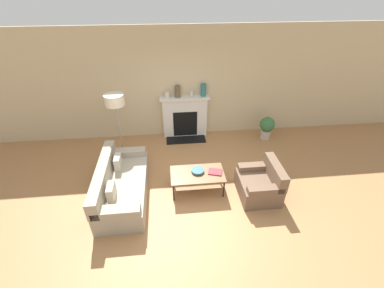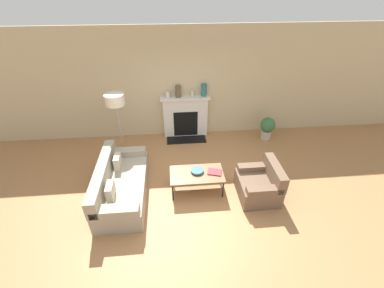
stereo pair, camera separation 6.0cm
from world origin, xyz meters
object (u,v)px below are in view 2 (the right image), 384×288
mantel_vase_center_right (192,93)px  potted_plant (267,127)px  fireplace (185,117)px  armchair_near (260,184)px  couch (120,185)px  book (215,172)px  bowl (197,171)px  coffee_table (197,175)px  mantel_vase_right (204,90)px  mantel_vase_left (168,95)px  floor_lamp (116,105)px  mantel_vase_center_left (178,91)px

mantel_vase_center_right → potted_plant: 2.25m
fireplace → armchair_near: fireplace is taller
couch → fireplace: bearing=-33.1°
fireplace → book: fireplace is taller
bowl → coffee_table: bearing=-103.8°
armchair_near → coffee_table: 1.30m
book → mantel_vase_right: bearing=105.7°
fireplace → book: size_ratio=4.02×
armchair_near → potted_plant: armchair_near is taller
mantel_vase_left → mantel_vase_center_right: (0.64, 0.00, 0.01)m
floor_lamp → mantel_vase_left: bearing=36.6°
floor_lamp → potted_plant: floor_lamp is taller
coffee_table → floor_lamp: size_ratio=0.66×
bowl → mantel_vase_center_left: size_ratio=0.87×
bowl → mantel_vase_left: 2.40m
coffee_table → book: 0.37m
floor_lamp → mantel_vase_center_right: bearing=25.6°
mantel_vase_center_right → mantel_vase_right: mantel_vase_right is taller
mantel_vase_center_left → mantel_vase_center_right: (0.36, 0.00, -0.07)m
fireplace → armchair_near: bearing=-61.9°
mantel_vase_center_left → potted_plant: mantel_vase_center_left is taller
book → couch: bearing=-162.2°
couch → mantel_vase_center_right: size_ratio=11.56×
couch → mantel_vase_right: mantel_vase_right is taller
fireplace → floor_lamp: (-1.62, -0.85, 0.82)m
mantel_vase_center_right → potted_plant: size_ratio=0.27×
couch → mantel_vase_center_right: 3.00m
couch → armchair_near: couch is taller
coffee_table → couch: bearing=-178.9°
mantel_vase_center_right → coffee_table: bearing=-92.8°
couch → armchair_near: 2.84m
bowl → mantel_vase_left: mantel_vase_left is taller
coffee_table → mantel_vase_left: size_ratio=7.04×
armchair_near → mantel_vase_left: 3.25m
floor_lamp → mantel_vase_center_left: floor_lamp is taller
coffee_table → floor_lamp: bearing=140.5°
bowl → mantel_vase_right: mantel_vase_right is taller
coffee_table → potted_plant: (2.14, 1.85, -0.04)m
bowl → book: size_ratio=0.80×
floor_lamp → mantel_vase_center_right: (1.81, 0.86, -0.14)m
couch → mantel_vase_left: mantel_vase_left is taller
bowl → book: (0.36, -0.05, -0.02)m
bowl → book: bowl is taller
armchair_near → bowl: bearing=-104.4°
fireplace → mantel_vase_center_left: size_ratio=4.37×
fireplace → potted_plant: 2.25m
book → mantel_vase_center_left: bearing=122.3°
couch → armchair_near: size_ratio=2.24×
potted_plant → armchair_near: bearing=-112.3°
coffee_table → armchair_near: bearing=-12.1°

